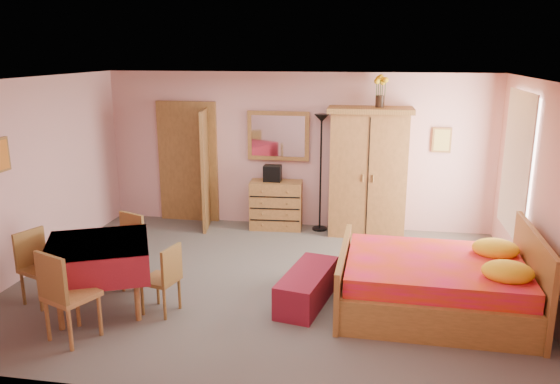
% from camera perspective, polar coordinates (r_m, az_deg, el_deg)
% --- Properties ---
extents(floor, '(6.50, 6.50, 0.00)m').
position_cam_1_polar(floor, '(7.23, -1.20, -9.42)').
color(floor, '#67615B').
rests_on(floor, ground).
extents(ceiling, '(6.50, 6.50, 0.00)m').
position_cam_1_polar(ceiling, '(6.61, -1.32, 11.64)').
color(ceiling, brown).
rests_on(ceiling, wall_back).
extents(wall_back, '(6.50, 0.10, 2.60)m').
position_cam_1_polar(wall_back, '(9.21, 1.71, 4.34)').
color(wall_back, '#E0A3A2').
rests_on(wall_back, floor).
extents(wall_front, '(6.50, 0.10, 2.60)m').
position_cam_1_polar(wall_front, '(4.48, -7.39, -7.02)').
color(wall_front, '#E0A3A2').
rests_on(wall_front, floor).
extents(wall_left, '(0.10, 5.00, 2.60)m').
position_cam_1_polar(wall_left, '(8.06, -24.58, 1.52)').
color(wall_left, '#E0A3A2').
rests_on(wall_left, floor).
extents(wall_right, '(0.10, 5.00, 2.60)m').
position_cam_1_polar(wall_right, '(6.97, 25.98, -0.53)').
color(wall_right, '#E0A3A2').
rests_on(wall_right, floor).
extents(doorway, '(1.06, 0.12, 2.15)m').
position_cam_1_polar(doorway, '(9.68, -9.55, 2.99)').
color(doorway, '#9E6B35').
rests_on(doorway, floor).
extents(window, '(0.08, 1.40, 1.95)m').
position_cam_1_polar(window, '(8.06, 23.56, 2.71)').
color(window, white).
rests_on(window, wall_right).
extents(picture_left, '(0.04, 0.32, 0.42)m').
position_cam_1_polar(picture_left, '(7.49, -27.24, 3.44)').
color(picture_left, orange).
rests_on(picture_left, wall_left).
extents(picture_back, '(0.30, 0.04, 0.40)m').
position_cam_1_polar(picture_back, '(9.12, 16.54, 5.23)').
color(picture_back, '#D8BF59').
rests_on(picture_back, wall_back).
extents(chest_of_drawers, '(0.89, 0.49, 0.82)m').
position_cam_1_polar(chest_of_drawers, '(9.21, -0.41, -1.36)').
color(chest_of_drawers, '#A56E37').
rests_on(chest_of_drawers, floor).
extents(wall_mirror, '(1.05, 0.07, 0.83)m').
position_cam_1_polar(wall_mirror, '(9.17, -0.19, 5.88)').
color(wall_mirror, silver).
rests_on(wall_mirror, wall_back).
extents(stereo, '(0.29, 0.21, 0.27)m').
position_cam_1_polar(stereo, '(9.10, -0.79, 1.97)').
color(stereo, black).
rests_on(stereo, chest_of_drawers).
extents(floor_lamp, '(0.32, 0.32, 1.95)m').
position_cam_1_polar(floor_lamp, '(9.01, 4.26, 1.95)').
color(floor_lamp, black).
rests_on(floor_lamp, floor).
extents(wardrobe, '(1.33, 0.70, 2.08)m').
position_cam_1_polar(wardrobe, '(8.89, 9.18, 2.06)').
color(wardrobe, '#A56D38').
rests_on(wardrobe, floor).
extents(sunflower_vase, '(0.21, 0.21, 0.50)m').
position_cam_1_polar(sunflower_vase, '(8.73, 10.45, 10.34)').
color(sunflower_vase, yellow).
rests_on(sunflower_vase, wardrobe).
extents(bed, '(2.23, 1.77, 1.01)m').
position_cam_1_polar(bed, '(6.56, 15.84, -7.77)').
color(bed, '#E4164B').
rests_on(bed, floor).
extents(bench, '(0.67, 1.26, 0.40)m').
position_cam_1_polar(bench, '(6.63, 2.87, -9.85)').
color(bench, maroon).
rests_on(bench, floor).
extents(dining_table, '(1.48, 1.48, 0.82)m').
position_cam_1_polar(dining_table, '(6.72, -18.30, -8.32)').
color(dining_table, maroon).
rests_on(dining_table, floor).
extents(chair_south, '(0.60, 0.60, 1.00)m').
position_cam_1_polar(chair_south, '(6.13, -20.96, -9.94)').
color(chair_south, '#AE703B').
rests_on(chair_south, floor).
extents(chair_north, '(0.54, 0.54, 0.91)m').
position_cam_1_polar(chair_north, '(7.31, -16.15, -5.91)').
color(chair_north, '#A16D36').
rests_on(chair_north, floor).
extents(chair_west, '(0.52, 0.52, 0.88)m').
position_cam_1_polar(chair_west, '(7.10, -23.65, -7.30)').
color(chair_west, olive).
rests_on(chair_west, floor).
extents(chair_east, '(0.45, 0.45, 0.82)m').
position_cam_1_polar(chair_east, '(6.46, -12.42, -8.85)').
color(chair_east, olive).
rests_on(chair_east, floor).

